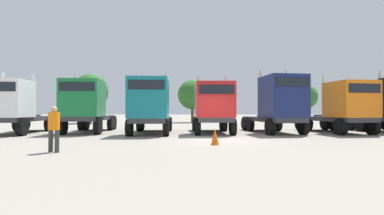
# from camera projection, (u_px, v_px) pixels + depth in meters

# --- Properties ---
(ground) EXTENTS (200.00, 200.00, 0.00)m
(ground) POSITION_uv_depth(u_px,v_px,m) (217.00, 140.00, 14.58)
(ground) COLOR gray
(semi_truck_white) EXTENTS (3.39, 6.73, 4.06)m
(semi_truck_white) POSITION_uv_depth(u_px,v_px,m) (14.00, 107.00, 17.80)
(semi_truck_white) COLOR #333338
(semi_truck_white) RESTS_ON ground
(semi_truck_green) EXTENTS (3.18, 6.51, 4.15)m
(semi_truck_green) POSITION_uv_depth(u_px,v_px,m) (86.00, 106.00, 18.74)
(semi_truck_green) COLOR #333338
(semi_truck_green) RESTS_ON ground
(semi_truck_teal) EXTENTS (2.89, 6.43, 4.16)m
(semi_truck_teal) POSITION_uv_depth(u_px,v_px,m) (150.00, 106.00, 17.69)
(semi_truck_teal) COLOR #333338
(semi_truck_teal) RESTS_ON ground
(semi_truck_red) EXTENTS (2.85, 6.01, 3.94)m
(semi_truck_red) POSITION_uv_depth(u_px,v_px,m) (213.00, 107.00, 18.26)
(semi_truck_red) COLOR #333338
(semi_truck_red) RESTS_ON ground
(semi_truck_navy) EXTENTS (3.43, 6.30, 4.40)m
(semi_truck_navy) POSITION_uv_depth(u_px,v_px,m) (279.00, 104.00, 18.34)
(semi_truck_navy) COLOR #333338
(semi_truck_navy) RESTS_ON ground
(semi_truck_orange) EXTENTS (3.39, 6.43, 4.02)m
(semi_truck_orange) POSITION_uv_depth(u_px,v_px,m) (343.00, 107.00, 18.42)
(semi_truck_orange) COLOR #333338
(semi_truck_orange) RESTS_ON ground
(visitor_in_hivis) EXTENTS (0.49, 0.49, 1.70)m
(visitor_in_hivis) POSITION_uv_depth(u_px,v_px,m) (54.00, 126.00, 10.07)
(visitor_in_hivis) COLOR #353535
(visitor_in_hivis) RESTS_ON ground
(traffic_cone_near) EXTENTS (0.36, 0.36, 0.74)m
(traffic_cone_near) POSITION_uv_depth(u_px,v_px,m) (215.00, 137.00, 12.27)
(traffic_cone_near) COLOR #F2590C
(traffic_cone_near) RESTS_ON ground
(oak_far_left) EXTENTS (4.38, 4.38, 6.09)m
(oak_far_left) POSITION_uv_depth(u_px,v_px,m) (90.00, 92.00, 33.97)
(oak_far_left) COLOR #4C3823
(oak_far_left) RESTS_ON ground
(oak_far_centre) EXTENTS (3.90, 3.90, 5.64)m
(oak_far_centre) POSITION_uv_depth(u_px,v_px,m) (192.00, 95.00, 36.50)
(oak_far_centre) COLOR #4C3823
(oak_far_centre) RESTS_ON ground
(oak_far_right) EXTENTS (3.20, 3.20, 4.99)m
(oak_far_right) POSITION_uv_depth(u_px,v_px,m) (305.00, 97.00, 36.15)
(oak_far_right) COLOR #4C3823
(oak_far_right) RESTS_ON ground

